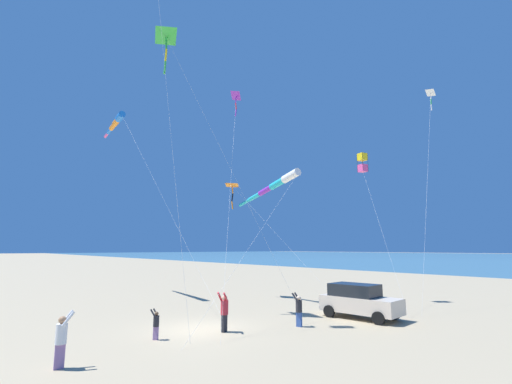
# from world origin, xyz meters

# --- Properties ---
(ground_plane) EXTENTS (600.00, 600.00, 0.00)m
(ground_plane) POSITION_xyz_m (0.00, 0.00, 0.00)
(ground_plane) COLOR tan
(parked_car) EXTENTS (2.40, 4.46, 1.85)m
(parked_car) POSITION_xyz_m (8.20, -3.42, 0.95)
(parked_car) COLOR beige
(parked_car) RESTS_ON ground_plane
(cooler_box) EXTENTS (0.62, 0.42, 0.42)m
(cooler_box) POSITION_xyz_m (11.41, -3.18, 0.21)
(cooler_box) COLOR black
(cooler_box) RESTS_ON ground_plane
(person_adult_flyer) EXTENTS (0.64, 0.55, 1.83)m
(person_adult_flyer) POSITION_xyz_m (0.52, -1.26, 1.00)
(person_adult_flyer) COLOR #232328
(person_adult_flyer) RESTS_ON ground_plane
(person_child_green_jacket) EXTENTS (0.43, 0.46, 1.28)m
(person_child_green_jacket) POSITION_xyz_m (-2.54, -0.55, 0.69)
(person_child_green_jacket) COLOR #8E6B9E
(person_child_green_jacket) RESTS_ON ground_plane
(person_child_grey_jacket) EXTENTS (0.48, 0.56, 1.64)m
(person_child_grey_jacket) POSITION_xyz_m (4.02, -2.74, 0.89)
(person_child_grey_jacket) COLOR #335199
(person_child_grey_jacket) RESTS_ON ground_plane
(person_bystander_far) EXTENTS (0.57, 0.46, 1.80)m
(person_bystander_far) POSITION_xyz_m (-6.51, -2.01, 0.98)
(person_bystander_far) COLOR #8E6B9E
(person_bystander_far) RESTS_ON ground_plane
(kite_delta_black_fish_shape) EXTENTS (6.60, 7.74, 18.56)m
(kite_delta_black_fish_shape) POSITION_xyz_m (0.22, 5.47, 18.06)
(kite_delta_black_fish_shape) COLOR green
(kite_delta_black_fish_shape) RESTS_ON ground_plane
(kite_delta_red_high_left) EXTENTS (2.97, 10.08, 9.36)m
(kite_delta_red_high_left) POSITION_xyz_m (8.03, 8.40, 9.09)
(kite_delta_red_high_left) COLOR orange
(kite_delta_red_high_left) RESTS_ON ground_plane
(kite_delta_teal_far_right) EXTENTS (7.64, 9.20, 15.90)m
(kite_delta_teal_far_right) POSITION_xyz_m (6.19, 5.47, 15.48)
(kite_delta_teal_far_right) COLOR purple
(kite_delta_teal_far_right) RESTS_ON ground_plane
(kite_box_checkered_midright) EXTENTS (4.49, 5.50, 11.19)m
(kite_box_checkered_midright) POSITION_xyz_m (14.30, -0.15, 10.44)
(kite_box_checkered_midright) COLOR yellow
(kite_box_checkered_midright) RESTS_ON ground_plane
(kite_windsock_orange_high_right) EXTENTS (1.62, 20.45, 14.93)m
(kite_windsock_orange_high_right) POSITION_xyz_m (0.33, 15.30, 14.67)
(kite_windsock_orange_high_right) COLOR blue
(kite_windsock_orange_high_right) RESTS_ON ground_plane
(kite_windsock_purple_drifting) EXTENTS (11.30, 10.92, 9.17)m
(kite_windsock_purple_drifting) POSITION_xyz_m (8.00, 3.25, 8.37)
(kite_windsock_purple_drifting) COLOR white
(kite_windsock_purple_drifting) RESTS_ON ground_plane
(kite_delta_long_streamer_right) EXTENTS (10.83, 3.29, 17.71)m
(kite_delta_long_streamer_right) POSITION_xyz_m (21.31, -2.85, 17.28)
(kite_delta_long_streamer_right) COLOR white
(kite_delta_long_streamer_right) RESTS_ON ground_plane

